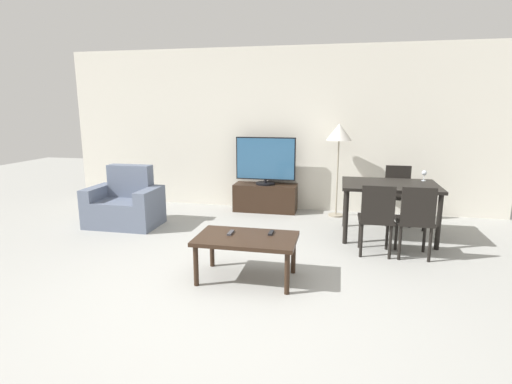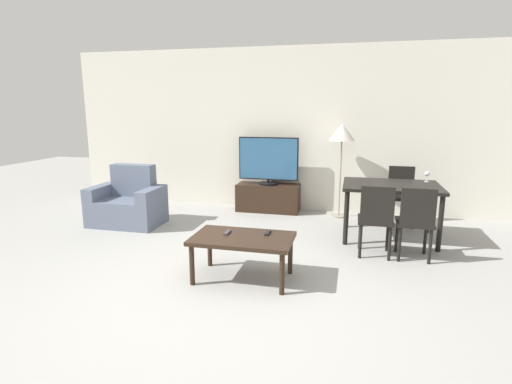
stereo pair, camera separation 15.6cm
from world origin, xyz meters
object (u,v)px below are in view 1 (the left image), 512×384
Objects in this scene: dining_chair_near_right at (416,218)px; coffee_table at (246,242)px; tv_stand at (265,198)px; remote_primary at (231,233)px; remote_secondary at (271,233)px; dining_chair_far at (398,191)px; floor_lamp at (339,135)px; tv at (266,161)px; dining_chair_near at (376,216)px; wine_glass_left at (424,173)px; dining_table at (389,190)px; armchair at (125,205)px.

coffee_table is at bearing -151.37° from dining_chair_near_right.
tv_stand is 2.69m from remote_primary.
dining_chair_far is at bearing 56.44° from remote_secondary.
floor_lamp reaches higher than dining_chair_near_right.
tv is 2.45m from dining_chair_near.
dining_chair_near_right is 1.74m from remote_secondary.
tv is 2.76m from dining_chair_near_right.
wine_glass_left is at bearing -29.40° from floor_lamp.
floor_lamp reaches higher than dining_table.
dining_chair_near is at bearing -8.73° from armchair.
tv reaches higher than remote_secondary.
wine_glass_left is (4.22, 0.51, 0.54)m from armchair.
dining_table is 0.83× the size of floor_lamp.
dining_chair_near_right is 2.09m from floor_lamp.
armchair is 3.77m from dining_table.
dining_chair_near_right reaches higher than remote_primary.
tv reaches higher than coffee_table.
dining_chair_near_right is at bearing 27.87° from remote_secondary.
tv reaches higher than dining_chair_near.
tv_stand is 6.98× the size of remote_primary.
armchair is 6.83× the size of remote_secondary.
dining_chair_near_right is at bearing -74.04° from dining_table.
wine_glass_left is (2.34, -0.73, 0.61)m from tv_stand.
armchair is 1.19× the size of dining_chair_near_right.
remote_secondary is at bearing 11.72° from remote_primary.
tv_stand is 1.04× the size of coffee_table.
dining_chair_far is at bearing 13.62° from armchair.
remote_secondary is at bearing -143.71° from dining_chair_near.
tv is 2.68m from remote_secondary.
floor_lamp is (-0.47, 1.70, 0.81)m from dining_chair_near.
armchair is at bearing 150.85° from remote_secondary.
dining_chair_far is at bearing 90.00° from dining_chair_near_right.
tv is at bearing 162.66° from wine_glass_left.
wine_glass_left is at bearing 44.86° from coffee_table.
tv is 6.63× the size of remote_secondary.
dining_chair_near is at bearing -123.30° from wine_glass_left.
remote_secondary is (0.54, -2.59, -0.39)m from tv.
coffee_table is 1.64m from dining_chair_near.
tv is (-0.00, -0.00, 0.63)m from tv_stand.
tv_stand is 1.22× the size of dining_chair_far.
tv is 0.67× the size of floor_lamp.
wine_glass_left is at bearing 41.46° from remote_primary.
coffee_table is 1.17× the size of dining_chair_near_right.
dining_table is (1.86, -1.03, -0.21)m from tv.
floor_lamp reaches higher than wine_glass_left.
tv is at bearing 132.81° from dining_chair_near.
tv reaches higher than remote_primary.
armchair is 3.58m from dining_chair_near.
floor_lamp reaches higher than remote_primary.
armchair is 0.83× the size of dining_table.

